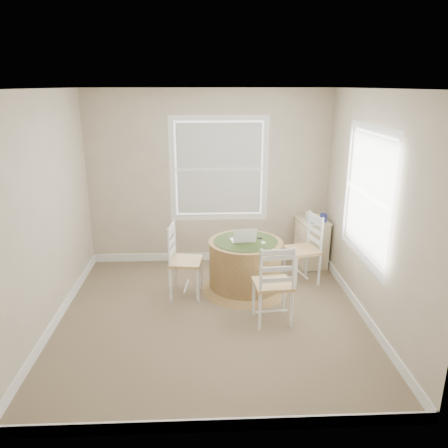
{
  "coord_description": "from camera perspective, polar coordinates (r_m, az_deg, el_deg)",
  "views": [
    {
      "loc": [
        -0.06,
        -4.6,
        2.64
      ],
      "look_at": [
        0.16,
        0.45,
        1.02
      ],
      "focal_mm": 35.0,
      "sensor_mm": 36.0,
      "label": 1
    }
  ],
  "objects": [
    {
      "name": "phone",
      "position": [
        5.65,
        5.17,
        -2.47
      ],
      "size": [
        0.06,
        0.09,
        0.02
      ],
      "primitive_type": "cube",
      "rotation": [
        0.0,
        0.0,
        0.13
      ],
      "color": "#B7BABF",
      "rests_on": "round_table"
    },
    {
      "name": "chair_near",
      "position": [
        5.05,
        6.4,
        -7.75
      ],
      "size": [
        0.45,
        0.44,
        0.95
      ],
      "primitive_type": null,
      "rotation": [
        0.0,
        0.0,
        3.23
      ],
      "color": "white",
      "rests_on": "ground"
    },
    {
      "name": "box_blue",
      "position": [
        6.56,
        12.75,
        0.81
      ],
      "size": [
        0.09,
        0.09,
        0.12
      ],
      "primitive_type": "cube",
      "rotation": [
        0.0,
        0.0,
        0.13
      ],
      "color": "navy",
      "rests_on": "corner_chest"
    },
    {
      "name": "corner_chest",
      "position": [
        6.75,
        11.31,
        -2.35
      ],
      "size": [
        0.47,
        0.59,
        0.72
      ],
      "rotation": [
        0.0,
        0.0,
        0.13
      ],
      "color": "beige",
      "rests_on": "ground"
    },
    {
      "name": "keys",
      "position": [
        5.79,
        4.68,
        -1.9
      ],
      "size": [
        0.07,
        0.06,
        0.02
      ],
      "primitive_type": "cube",
      "rotation": [
        0.0,
        0.0,
        0.13
      ],
      "color": "black",
      "rests_on": "round_table"
    },
    {
      "name": "box_yellow",
      "position": [
        6.69,
        11.94,
        0.92
      ],
      "size": [
        0.16,
        0.12,
        0.06
      ],
      "primitive_type": "cube",
      "rotation": [
        0.0,
        0.0,
        0.13
      ],
      "color": "#EADE52",
      "rests_on": "corner_chest"
    },
    {
      "name": "laptop",
      "position": [
        5.69,
        2.51,
        -1.98
      ],
      "size": [
        0.34,
        0.31,
        0.21
      ],
      "rotation": [
        0.0,
        0.0,
        3.3
      ],
      "color": "white",
      "rests_on": "round_table"
    },
    {
      "name": "chair_left",
      "position": [
        5.65,
        -5.03,
        -4.85
      ],
      "size": [
        0.44,
        0.46,
        0.95
      ],
      "primitive_type": null,
      "rotation": [
        0.0,
        0.0,
        1.46
      ],
      "color": "white",
      "rests_on": "ground"
    },
    {
      "name": "room",
      "position": [
        4.95,
        0.19,
        2.07
      ],
      "size": [
        3.64,
        3.64,
        2.64
      ],
      "color": "#7E6750",
      "rests_on": "ground"
    },
    {
      "name": "round_table",
      "position": [
        5.81,
        2.8,
        -5.13
      ],
      "size": [
        1.15,
        1.15,
        0.7
      ],
      "rotation": [
        0.0,
        0.0,
        0.13
      ],
      "color": "#A08148",
      "rests_on": "ground"
    },
    {
      "name": "tissue_box",
      "position": [
        6.48,
        11.49,
        0.59
      ],
      "size": [
        0.13,
        0.13,
        0.1
      ],
      "primitive_type": "cube",
      "rotation": [
        0.0,
        0.0,
        0.13
      ],
      "color": "#549FC2",
      "rests_on": "corner_chest"
    },
    {
      "name": "chair_right",
      "position": [
        6.1,
        10.22,
        -3.32
      ],
      "size": [
        0.49,
        0.51,
        0.95
      ],
      "primitive_type": null,
      "rotation": [
        0.0,
        0.0,
        -1.32
      ],
      "color": "white",
      "rests_on": "ground"
    },
    {
      "name": "cup_cream",
      "position": [
        6.72,
        10.9,
        1.21
      ],
      "size": [
        0.07,
        0.07,
        0.09
      ],
      "primitive_type": "cylinder",
      "color": "beige",
      "rests_on": "corner_chest"
    },
    {
      "name": "mouse",
      "position": [
        5.68,
        3.86,
        -2.25
      ],
      "size": [
        0.07,
        0.09,
        0.03
      ],
      "primitive_type": "ellipsoid",
      "rotation": [
        0.0,
        0.0,
        0.13
      ],
      "color": "white",
      "rests_on": "round_table"
    }
  ]
}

